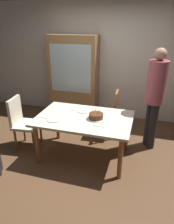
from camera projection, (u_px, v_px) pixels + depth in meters
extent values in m
plane|color=brown|center=(84.00, 155.00, 3.65)|extent=(6.40, 6.40, 0.00)
cube|color=silver|center=(108.00, 62.00, 4.74)|extent=(6.40, 0.10, 2.60)
cube|color=beige|center=(84.00, 118.00, 3.36)|extent=(1.54, 1.01, 0.04)
cylinder|color=brown|center=(37.00, 144.00, 3.33)|extent=(0.07, 0.07, 0.70)
cylinder|color=brown|center=(120.00, 159.00, 2.98)|extent=(0.07, 0.07, 0.70)
cylinder|color=brown|center=(58.00, 123.00, 4.04)|extent=(0.07, 0.07, 0.70)
cylinder|color=brown|center=(127.00, 132.00, 3.69)|extent=(0.07, 0.07, 0.70)
cylinder|color=silver|center=(96.00, 118.00, 3.30)|extent=(0.28, 0.28, 0.01)
cylinder|color=#563019|center=(96.00, 116.00, 3.28)|extent=(0.23, 0.23, 0.08)
cylinder|color=#F2994C|center=(100.00, 112.00, 3.23)|extent=(0.01, 0.01, 0.05)
sphere|color=#FFC64C|center=(100.00, 110.00, 3.22)|extent=(0.01, 0.01, 0.01)
cylinder|color=yellow|center=(100.00, 111.00, 3.27)|extent=(0.01, 0.01, 0.05)
sphere|color=#FFC64C|center=(100.00, 109.00, 3.25)|extent=(0.01, 0.01, 0.01)
cylinder|color=yellow|center=(98.00, 110.00, 3.30)|extent=(0.01, 0.01, 0.05)
sphere|color=#FFC64C|center=(98.00, 109.00, 3.28)|extent=(0.01, 0.01, 0.01)
cylinder|color=#F2994C|center=(95.00, 110.00, 3.30)|extent=(0.01, 0.01, 0.05)
sphere|color=#FFC64C|center=(95.00, 108.00, 3.29)|extent=(0.01, 0.01, 0.01)
cylinder|color=#4C7FE5|center=(93.00, 111.00, 3.29)|extent=(0.01, 0.01, 0.05)
sphere|color=#FFC64C|center=(93.00, 109.00, 3.27)|extent=(0.01, 0.01, 0.01)
cylinder|color=#66CC72|center=(92.00, 112.00, 3.24)|extent=(0.01, 0.01, 0.05)
sphere|color=#FFC64C|center=(92.00, 110.00, 3.23)|extent=(0.01, 0.01, 0.01)
cylinder|color=#66CC72|center=(93.00, 113.00, 3.21)|extent=(0.01, 0.01, 0.05)
sphere|color=#FFC64C|center=(93.00, 111.00, 3.19)|extent=(0.01, 0.01, 0.01)
cylinder|color=#66CC72|center=(96.00, 113.00, 3.19)|extent=(0.01, 0.01, 0.05)
sphere|color=#FFC64C|center=(96.00, 111.00, 3.18)|extent=(0.01, 0.01, 0.01)
cylinder|color=#F2994C|center=(98.00, 113.00, 3.20)|extent=(0.01, 0.01, 0.05)
sphere|color=#FFC64C|center=(98.00, 111.00, 3.18)|extent=(0.01, 0.01, 0.01)
cylinder|color=silver|center=(54.00, 120.00, 3.26)|extent=(0.22, 0.22, 0.01)
cylinder|color=silver|center=(84.00, 111.00, 3.57)|extent=(0.22, 0.22, 0.01)
cube|color=silver|center=(46.00, 118.00, 3.32)|extent=(0.18, 0.03, 0.01)
cube|color=silver|center=(75.00, 111.00, 3.59)|extent=(0.18, 0.05, 0.01)
cube|color=silver|center=(99.00, 126.00, 3.06)|extent=(0.18, 0.02, 0.01)
cube|color=beige|center=(106.00, 114.00, 4.14)|extent=(0.46, 0.46, 0.05)
cylinder|color=brown|center=(99.00, 121.00, 4.42)|extent=(0.04, 0.04, 0.42)
cylinder|color=brown|center=(95.00, 128.00, 4.12)|extent=(0.04, 0.04, 0.42)
cylinder|color=brown|center=(114.00, 122.00, 4.35)|extent=(0.04, 0.04, 0.42)
cylinder|color=brown|center=(112.00, 130.00, 4.05)|extent=(0.04, 0.04, 0.42)
cylinder|color=brown|center=(117.00, 100.00, 4.15)|extent=(0.04, 0.04, 0.50)
cylinder|color=brown|center=(115.00, 107.00, 3.83)|extent=(0.04, 0.04, 0.50)
cube|color=brown|center=(117.00, 93.00, 3.91)|extent=(0.06, 0.40, 0.06)
cube|color=beige|center=(27.00, 125.00, 3.72)|extent=(0.49, 0.49, 0.05)
cylinder|color=brown|center=(34.00, 142.00, 3.64)|extent=(0.04, 0.04, 0.42)
cylinder|color=brown|center=(41.00, 133.00, 3.95)|extent=(0.04, 0.04, 0.42)
cylinder|color=brown|center=(16.00, 140.00, 3.69)|extent=(0.04, 0.04, 0.42)
cylinder|color=brown|center=(24.00, 131.00, 4.00)|extent=(0.04, 0.04, 0.42)
cube|color=beige|center=(15.00, 111.00, 3.65)|extent=(0.09, 0.40, 0.50)
cylinder|color=#262328|center=(149.00, 123.00, 3.81)|extent=(0.14, 0.14, 0.87)
cylinder|color=#262328|center=(153.00, 127.00, 3.70)|extent=(0.14, 0.14, 0.87)
cylinder|color=#A54C59|center=(157.00, 83.00, 3.43)|extent=(0.32, 0.32, 0.72)
sphere|color=tan|center=(161.00, 54.00, 3.25)|extent=(0.20, 0.20, 0.20)
cube|color=#9E7042|center=(74.00, 78.00, 4.82)|extent=(1.10, 0.44, 1.90)
cube|color=silver|center=(70.00, 69.00, 4.52)|extent=(0.93, 0.01, 1.04)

